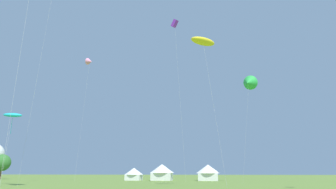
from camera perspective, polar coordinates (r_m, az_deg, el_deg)
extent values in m
cylinder|color=#B2B2B7|center=(32.86, -26.30, 6.60)|extent=(1.09, 2.37, 25.46)
cube|color=purple|center=(61.87, 1.26, 13.34)|extent=(1.67, 1.45, 1.69)
cylinder|color=#B2B2B7|center=(55.67, 2.25, -0.38)|extent=(1.94, 1.23, 30.64)
cone|color=green|center=(58.24, 15.10, 2.17)|extent=(3.65, 3.76, 3.24)
cylinder|color=#B2B2B7|center=(55.69, 14.61, -6.58)|extent=(2.28, 1.20, 17.95)
cone|color=pink|center=(68.85, -14.65, 6.07)|extent=(1.94, 1.90, 1.73)
cylinder|color=#B2B2B7|center=(65.50, -15.93, -4.32)|extent=(1.14, 0.71, 25.39)
cylinder|color=#B2B2B7|center=(49.18, -22.96, 6.71)|extent=(1.12, 2.27, 37.15)
ellipsoid|color=#1EB7CC|center=(49.97, -27.39, -3.48)|extent=(2.75, 1.91, 0.75)
cylinder|color=teal|center=(49.73, -27.61, -5.33)|extent=(0.06, 0.06, 2.29)
cylinder|color=#B2B2B7|center=(48.03, -28.30, -8.98)|extent=(1.33, 2.49, 9.90)
ellipsoid|color=yellow|center=(41.74, 6.66, 9.99)|extent=(3.92, 3.53, 1.20)
cylinder|color=#B2B2B7|center=(37.57, 8.71, -2.44)|extent=(2.27, 2.49, 18.98)
cube|color=white|center=(67.20, -6.52, -15.39)|extent=(3.21, 3.21, 1.20)
cone|color=white|center=(67.19, -6.49, -14.28)|extent=(4.01, 4.01, 1.40)
cube|color=white|center=(65.87, -1.16, -15.34)|extent=(4.14, 4.14, 1.55)
cone|color=white|center=(65.86, -1.15, -13.88)|extent=(5.18, 5.18, 1.81)
cube|color=white|center=(64.91, 7.64, -15.26)|extent=(3.99, 3.99, 1.50)
cone|color=white|center=(64.90, 7.59, -13.83)|extent=(4.99, 4.99, 1.75)
cylinder|color=brown|center=(89.45, -29.21, -13.02)|extent=(0.44, 0.44, 2.56)
sphere|color=#33702D|center=(89.48, -28.99, -11.26)|extent=(4.25, 4.25, 4.25)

